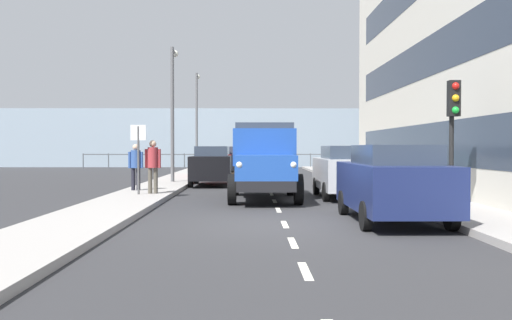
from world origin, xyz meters
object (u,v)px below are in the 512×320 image
car_teal_oppositeside_2 (225,159)px  pedestrian_by_lamp (136,163)px  car_navy_kerbside_near (392,182)px  pedestrian_strolling (153,162)px  traffic_light_near (453,116)px  truck_vintage_blue (264,163)px  car_red_oppositeside_1 (219,162)px  lamp_post_promenade (173,101)px  car_black_oppositeside_0 (212,165)px  car_silver_kerbside_1 (346,171)px  street_sign (138,147)px  lamp_post_far (197,112)px

car_teal_oppositeside_2 → pedestrian_by_lamp: (2.39, 15.90, 0.21)m
car_navy_kerbside_near → car_teal_oppositeside_2: (4.85, -23.23, 0.00)m
pedestrian_strolling → pedestrian_by_lamp: (0.86, -1.41, -0.08)m
pedestrian_by_lamp → traffic_light_near: bearing=148.2°
truck_vintage_blue → car_red_oppositeside_1: (2.11, -12.32, -0.28)m
pedestrian_strolling → lamp_post_promenade: lamp_post_promenade is taller
truck_vintage_blue → pedestrian_by_lamp: 5.05m
car_red_oppositeside_1 → car_black_oppositeside_0: bearing=90.0°
car_silver_kerbside_1 → street_sign: street_sign is taller
car_silver_kerbside_1 → pedestrian_by_lamp: (7.24, -1.39, 0.21)m
car_black_oppositeside_0 → truck_vintage_blue: bearing=107.1°
car_navy_kerbside_near → lamp_post_promenade: lamp_post_promenade is taller
pedestrian_strolling → lamp_post_promenade: (0.26, -6.56, 2.56)m
car_navy_kerbside_near → traffic_light_near: bearing=-140.1°
truck_vintage_blue → car_teal_oppositeside_2: (2.11, -18.18, -0.28)m
car_red_oppositeside_1 → pedestrian_strolling: 11.55m
car_red_oppositeside_1 → street_sign: 11.92m
lamp_post_far → street_sign: size_ratio=2.92×
truck_vintage_blue → pedestrian_by_lamp: size_ratio=3.45×
car_black_oppositeside_0 → lamp_post_far: bearing=-81.6°
car_navy_kerbside_near → traffic_light_near: traffic_light_near is taller
car_navy_kerbside_near → lamp_post_promenade: bearing=-62.0°
lamp_post_far → pedestrian_by_lamp: bearing=88.7°
pedestrian_strolling → street_sign: street_sign is taller
car_silver_kerbside_1 → car_red_oppositeside_1: (4.85, -11.42, 0.00)m
car_navy_kerbside_near → lamp_post_far: (6.83, -25.39, 3.16)m
car_silver_kerbside_1 → car_black_oppositeside_0: same height
car_silver_kerbside_1 → traffic_light_near: size_ratio=1.29×
car_navy_kerbside_near → car_silver_kerbside_1: size_ratio=1.05×
car_red_oppositeside_1 → lamp_post_promenade: bearing=69.8°
car_teal_oppositeside_2 → lamp_post_promenade: bearing=80.5°
car_navy_kerbside_near → pedestrian_by_lamp: size_ratio=2.65×
pedestrian_by_lamp → car_black_oppositeside_0: bearing=-117.6°
car_teal_oppositeside_2 → car_red_oppositeside_1: bearing=90.0°
car_navy_kerbside_near → car_silver_kerbside_1: same height
traffic_light_near → lamp_post_far: bearing=-69.7°
car_silver_kerbside_1 → traffic_light_near: 4.99m
lamp_post_far → street_sign: lamp_post_far is taller
truck_vintage_blue → lamp_post_far: lamp_post_far is taller
truck_vintage_blue → car_black_oppositeside_0: truck_vintage_blue is taller
car_teal_oppositeside_2 → lamp_post_promenade: size_ratio=0.76×
car_red_oppositeside_1 → car_teal_oppositeside_2: size_ratio=0.87×
car_teal_oppositeside_2 → truck_vintage_blue: bearing=96.6°
truck_vintage_blue → street_sign: 4.13m
truck_vintage_blue → car_silver_kerbside_1: (-2.74, -0.90, -0.28)m
car_black_oppositeside_0 → lamp_post_promenade: lamp_post_promenade is taller
pedestrian_strolling → car_teal_oppositeside_2: bearing=-95.1°
car_navy_kerbside_near → car_red_oppositeside_1: (4.85, -17.36, -0.00)m
car_red_oppositeside_1 → lamp_post_promenade: size_ratio=0.66×
truck_vintage_blue → traffic_light_near: traffic_light_near is taller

